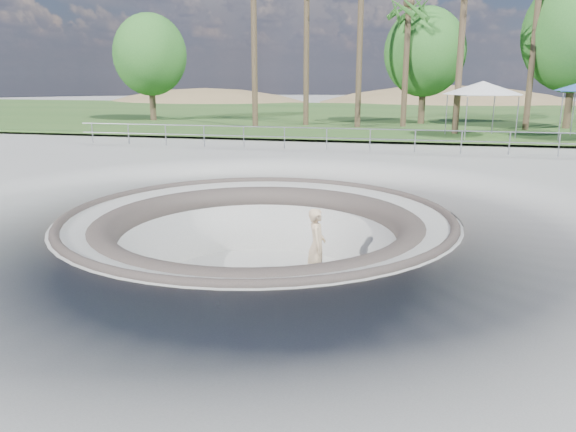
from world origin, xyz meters
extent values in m
plane|color=#AEADA8|center=(0.00, 0.00, 0.00)|extent=(180.00, 180.00, 0.00)
torus|color=#AEADA8|center=(0.00, 0.00, -2.00)|extent=(14.00, 14.00, 4.00)
cylinder|color=#AEADA8|center=(0.00, 0.00, -1.95)|extent=(6.60, 6.60, 0.10)
torus|color=#4B413C|center=(0.00, 0.00, -0.02)|extent=(10.24, 10.24, 0.24)
torus|color=#4B413C|center=(0.00, 0.00, -0.45)|extent=(8.91, 8.91, 0.81)
cube|color=#2A5120|center=(0.00, 34.00, 0.22)|extent=(180.00, 36.00, 0.12)
ellipsoid|color=brown|center=(-22.00, 55.00, -6.44)|extent=(50.40, 36.00, 23.40)
ellipsoid|color=brown|center=(8.00, 60.00, -7.87)|extent=(61.60, 44.00, 28.60)
cylinder|color=gray|center=(0.00, 12.00, 1.17)|extent=(25.00, 0.05, 0.05)
cylinder|color=gray|center=(0.00, 12.00, 0.72)|extent=(25.00, 0.05, 0.05)
cube|color=brown|center=(1.53, 0.27, -1.83)|extent=(0.81, 0.44, 0.02)
cylinder|color=#ACACB1|center=(1.53, 0.27, -1.86)|extent=(0.08, 0.17, 0.03)
cylinder|color=#ACACB1|center=(1.53, 0.27, -1.86)|extent=(0.08, 0.17, 0.03)
cylinder|color=silver|center=(1.53, 0.27, -1.87)|extent=(0.07, 0.05, 0.06)
cylinder|color=silver|center=(1.53, 0.27, -1.87)|extent=(0.07, 0.05, 0.06)
cylinder|color=silver|center=(1.53, 0.27, -1.87)|extent=(0.07, 0.05, 0.06)
cylinder|color=silver|center=(1.53, 0.27, -1.87)|extent=(0.07, 0.05, 0.06)
imported|color=#D4B389|center=(1.53, 0.27, -0.81)|extent=(0.60, 0.80, 2.01)
cylinder|color=gray|center=(6.04, 17.00, 1.36)|extent=(0.06, 0.06, 2.16)
cylinder|color=gray|center=(8.78, 17.00, 1.36)|extent=(0.06, 0.06, 2.16)
cylinder|color=gray|center=(6.04, 19.75, 1.36)|extent=(0.06, 0.06, 2.16)
cylinder|color=gray|center=(8.78, 19.75, 1.36)|extent=(0.06, 0.06, 2.16)
cube|color=silver|center=(7.41, 18.38, 2.54)|extent=(3.71, 3.71, 0.08)
cone|color=silver|center=(7.41, 18.38, 2.88)|extent=(5.54, 5.54, 0.69)
cylinder|color=gray|center=(11.66, 16.49, 1.47)|extent=(0.06, 0.06, 2.38)
cylinder|color=gray|center=(11.66, 19.51, 1.47)|extent=(0.06, 0.06, 2.38)
cylinder|color=brown|center=(-5.97, 21.08, 5.74)|extent=(0.36, 0.36, 11.14)
cylinder|color=brown|center=(-3.12, 23.42, 5.26)|extent=(0.36, 0.36, 10.17)
cylinder|color=brown|center=(0.41, 22.53, 5.94)|extent=(0.36, 0.36, 11.55)
cylinder|color=brown|center=(3.25, 23.62, 4.06)|extent=(0.36, 0.36, 7.77)
cylinder|color=brown|center=(6.24, 19.77, 4.50)|extent=(0.36, 0.36, 8.65)
cylinder|color=brown|center=(10.60, 23.01, 5.34)|extent=(0.36, 0.36, 10.34)
cylinder|color=brown|center=(-14.74, 24.76, 2.38)|extent=(0.44, 0.44, 4.42)
ellipsoid|color=#266522|center=(-14.74, 24.76, 4.90)|extent=(5.28, 4.80, 5.76)
cylinder|color=brown|center=(4.41, 26.01, 2.42)|extent=(0.44, 0.44, 4.50)
ellipsoid|color=#266522|center=(4.41, 26.01, 4.99)|extent=(5.37, 4.88, 5.86)
cylinder|color=brown|center=(13.24, 24.44, 2.85)|extent=(0.44, 0.44, 5.37)
camera|label=1|loc=(3.83, -13.80, 3.63)|focal=35.00mm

